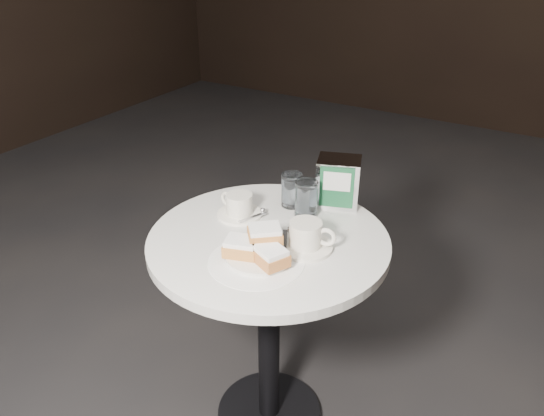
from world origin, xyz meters
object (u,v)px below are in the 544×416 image
Objects in this scene: beignet_plate at (259,249)px; napkin_dispenser at (338,182)px; coffee_cup_left at (239,206)px; water_glass_right at (306,199)px; coffee_cup_right at (306,237)px; cafe_table at (269,292)px; water_glass_left at (292,190)px.

napkin_dispenser reaches higher than beignet_plate.
napkin_dispenser is at bearing 83.69° from beignet_plate.
coffee_cup_left is 0.21m from water_glass_right.
beignet_plate is 0.14m from coffee_cup_right.
beignet_plate is 0.41m from napkin_dispenser.
water_glass_right is at bearing 39.50° from coffee_cup_left.
cafe_table is at bearing -15.44° from coffee_cup_left.
cafe_table is at bearing -100.80° from water_glass_right.
water_glass_right reaches higher than coffee_cup_right.
water_glass_right is at bearing 104.85° from coffee_cup_right.
coffee_cup_left is 0.32m from napkin_dispenser.
napkin_dispenser is (0.23, 0.23, 0.05)m from coffee_cup_left.
water_glass_right reaches higher than beignet_plate.
cafe_table is at bearing 168.17° from coffee_cup_right.
coffee_cup_left is 0.84× the size of coffee_cup_right.
water_glass_right is at bearing -27.07° from water_glass_left.
water_glass_right is (0.18, 0.11, 0.02)m from coffee_cup_left.
coffee_cup_right is 0.19m from water_glass_right.
beignet_plate is 0.33m from water_glass_left.
water_glass_left is (-0.08, 0.32, 0.02)m from beignet_plate.
cafe_table is 4.65× the size of napkin_dispenser.
coffee_cup_left is at bearing 156.25° from cafe_table.
coffee_cup_right is at bearing 0.98° from cafe_table.
cafe_table is 0.28m from coffee_cup_left.
water_glass_right is (0.03, 0.17, 0.25)m from cafe_table.
water_glass_right is at bearing -132.24° from napkin_dispenser.
coffee_cup_left is (-0.14, 0.06, 0.23)m from cafe_table.
coffee_cup_right is at bearing -62.34° from water_glass_right.
water_glass_right is (-0.09, 0.17, 0.02)m from coffee_cup_right.
beignet_plate is at bearing -71.22° from cafe_table.
coffee_cup_right reaches higher than cafe_table.
water_glass_right is 0.71× the size of napkin_dispenser.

